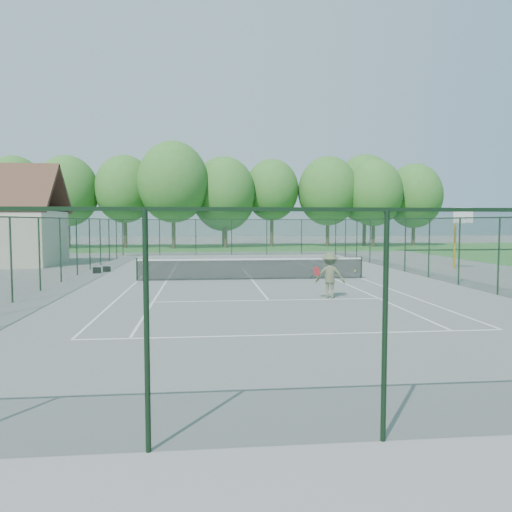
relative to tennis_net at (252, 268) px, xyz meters
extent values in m
plane|color=gray|center=(0.00, 0.00, -0.58)|extent=(140.00, 140.00, 0.00)
cube|color=#35822E|center=(0.00, 30.00, -0.57)|extent=(80.00, 16.00, 0.01)
cube|color=white|center=(0.00, 11.88, -0.57)|extent=(10.97, 0.08, 0.01)
cube|color=white|center=(0.00, -11.88, -0.57)|extent=(10.97, 0.08, 0.01)
cube|color=white|center=(0.00, 6.40, -0.57)|extent=(8.23, 0.08, 0.01)
cube|color=white|center=(0.00, -6.40, -0.57)|extent=(8.23, 0.08, 0.01)
cube|color=white|center=(5.49, 0.00, -0.57)|extent=(0.08, 23.77, 0.01)
cube|color=white|center=(-5.49, 0.00, -0.57)|extent=(0.08, 23.77, 0.01)
cube|color=white|center=(4.12, 0.00, -0.57)|extent=(0.08, 23.77, 0.01)
cube|color=white|center=(-4.12, 0.00, -0.57)|extent=(0.08, 23.77, 0.01)
cube|color=white|center=(0.00, 0.00, -0.57)|extent=(0.08, 12.80, 0.01)
cylinder|color=black|center=(-5.50, 0.00, -0.03)|extent=(0.08, 0.08, 1.10)
cylinder|color=black|center=(5.50, 0.00, -0.03)|extent=(0.08, 0.08, 1.10)
cube|color=black|center=(0.00, 0.00, -0.08)|extent=(11.00, 0.02, 0.96)
cube|color=white|center=(0.00, 0.00, 0.42)|extent=(11.00, 0.05, 0.07)
cube|color=#1B3723|center=(0.00, 18.00, 0.92)|extent=(18.00, 0.02, 3.00)
cube|color=#1B3723|center=(0.00, -18.00, 0.92)|extent=(18.00, 0.02, 3.00)
cube|color=#1B3723|center=(9.00, 0.00, 0.92)|extent=(0.02, 36.00, 3.00)
cube|color=#1B3723|center=(-9.00, 0.00, 0.92)|extent=(0.02, 36.00, 3.00)
cube|color=black|center=(0.00, 18.00, 2.42)|extent=(18.00, 0.05, 0.05)
cube|color=black|center=(0.00, -18.00, 2.42)|extent=(18.00, 0.05, 0.05)
cube|color=black|center=(9.00, 0.00, 2.42)|extent=(0.05, 36.00, 0.05)
cube|color=black|center=(-9.00, 0.00, 2.42)|extent=(0.05, 36.00, 0.05)
cube|color=#4A3122|center=(-16.00, 11.50, 4.42)|extent=(8.60, 3.27, 3.27)
cylinder|color=#3C301C|center=(-16.50, 30.00, 1.52)|extent=(0.40, 0.40, 4.20)
ellipsoid|color=#366F29|center=(-16.50, 30.00, 5.42)|extent=(6.40, 6.40, 7.40)
cylinder|color=#3C301C|center=(0.00, 30.00, 1.52)|extent=(0.40, 0.40, 4.20)
ellipsoid|color=#366F29|center=(0.00, 30.00, 5.42)|extent=(6.40, 6.40, 7.40)
cylinder|color=#3C301C|center=(16.50, 30.00, 1.52)|extent=(0.40, 0.40, 4.20)
ellipsoid|color=#366F29|center=(16.50, 30.00, 5.42)|extent=(6.40, 6.40, 7.40)
cylinder|color=#CA8F03|center=(12.77, 4.60, 1.17)|extent=(0.12, 0.12, 3.50)
cube|color=#CA8F03|center=(12.77, 4.15, 2.77)|extent=(0.08, 0.90, 0.08)
cube|color=white|center=(12.77, 3.70, 2.62)|extent=(1.20, 0.05, 0.90)
torus|color=orange|center=(12.77, 3.47, 2.47)|extent=(0.48, 0.48, 0.02)
cube|color=black|center=(-8.18, 3.87, -0.41)|extent=(0.47, 0.39, 0.33)
cube|color=black|center=(-7.80, 4.66, -0.42)|extent=(0.41, 0.27, 0.30)
imported|color=#5B5F41|center=(2.34, -6.08, 0.27)|extent=(1.23, 0.92, 1.69)
sphere|color=#C9D640|center=(3.41, -5.68, 0.39)|extent=(0.07, 0.07, 0.07)
camera|label=1|loc=(-2.29, -24.09, 2.28)|focal=35.00mm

